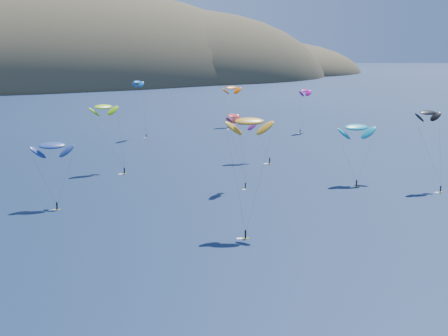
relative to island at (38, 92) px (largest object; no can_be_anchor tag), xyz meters
name	(u,v)px	position (x,y,z in m)	size (l,w,h in m)	color
island	(38,92)	(0.00, 0.00, 0.00)	(730.00, 300.00, 210.00)	#3D3526
kitesurfer_2	(250,121)	(-37.14, -502.33, 34.08)	(11.00, 12.10, 26.10)	gold
kitesurfer_3	(104,107)	(-49.47, -428.75, 30.46)	(9.79, 12.79, 22.34)	gold
kitesurfer_4	(138,82)	(-19.47, -370.64, 33.56)	(7.97, 7.88, 24.96)	gold
kitesurfer_5	(356,127)	(11.70, -476.09, 26.37)	(12.02, 10.62, 18.80)	gold
kitesurfer_6	(244,123)	(-3.78, -435.88, 23.64)	(10.72, 11.24, 15.35)	gold
kitesurfer_7	(428,113)	(25.54, -489.46, 31.30)	(8.28, 10.76, 22.88)	gold
kitesurfer_8	(305,91)	(51.75, -387.25, 28.70)	(10.48, 8.97, 20.29)	gold
kitesurfer_9	(233,116)	(-23.67, -467.36, 30.58)	(7.75, 8.55, 21.96)	gold
kitesurfer_10	(52,146)	(-72.20, -464.58, 25.54)	(10.56, 9.41, 17.63)	gold
kitesurfer_11	(232,88)	(30.97, -356.53, 28.49)	(12.09, 14.38, 20.54)	gold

